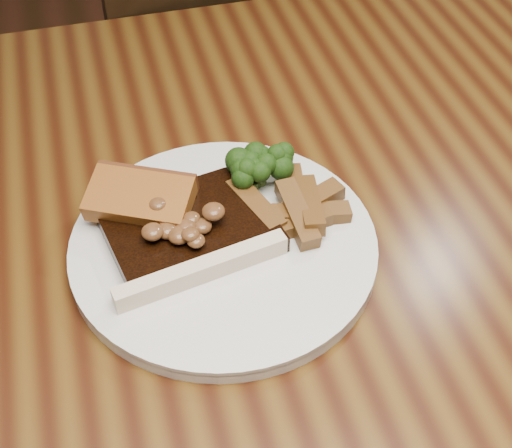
{
  "coord_description": "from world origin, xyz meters",
  "views": [
    {
      "loc": [
        -0.12,
        -0.44,
        1.25
      ],
      "look_at": [
        -0.0,
        -0.0,
        0.78
      ],
      "focal_mm": 50.0,
      "sensor_mm": 36.0,
      "label": 1
    }
  ],
  "objects_px": {
    "steak": "(191,231)",
    "potato_wedges": "(298,208)",
    "chair_far": "(230,78)",
    "dining_table": "(257,303)",
    "plate": "(224,247)",
    "garlic_bread": "(142,214)"
  },
  "relations": [
    {
      "from": "dining_table",
      "to": "chair_far",
      "type": "distance_m",
      "value": 0.64
    },
    {
      "from": "chair_far",
      "to": "plate",
      "type": "bearing_deg",
      "value": 70.21
    },
    {
      "from": "dining_table",
      "to": "potato_wedges",
      "type": "distance_m",
      "value": 0.13
    },
    {
      "from": "dining_table",
      "to": "chair_far",
      "type": "relative_size",
      "value": 1.72
    },
    {
      "from": "chair_far",
      "to": "garlic_bread",
      "type": "height_order",
      "value": "chair_far"
    },
    {
      "from": "plate",
      "to": "garlic_bread",
      "type": "distance_m",
      "value": 0.08
    },
    {
      "from": "plate",
      "to": "potato_wedges",
      "type": "height_order",
      "value": "potato_wedges"
    },
    {
      "from": "dining_table",
      "to": "steak",
      "type": "xyz_separation_m",
      "value": [
        -0.06,
        0.01,
        0.12
      ]
    },
    {
      "from": "steak",
      "to": "chair_far",
      "type": "bearing_deg",
      "value": 62.93
    },
    {
      "from": "steak",
      "to": "potato_wedges",
      "type": "bearing_deg",
      "value": -9.46
    },
    {
      "from": "chair_far",
      "to": "potato_wedges",
      "type": "height_order",
      "value": "chair_far"
    },
    {
      "from": "plate",
      "to": "potato_wedges",
      "type": "xyz_separation_m",
      "value": [
        0.08,
        0.01,
        0.02
      ]
    },
    {
      "from": "plate",
      "to": "steak",
      "type": "bearing_deg",
      "value": 155.91
    },
    {
      "from": "potato_wedges",
      "to": "steak",
      "type": "bearing_deg",
      "value": -178.83
    },
    {
      "from": "plate",
      "to": "potato_wedges",
      "type": "distance_m",
      "value": 0.08
    },
    {
      "from": "steak",
      "to": "potato_wedges",
      "type": "xyz_separation_m",
      "value": [
        0.11,
        0.0,
        0.0
      ]
    },
    {
      "from": "chair_far",
      "to": "steak",
      "type": "relative_size",
      "value": 6.29
    },
    {
      "from": "plate",
      "to": "dining_table",
      "type": "bearing_deg",
      "value": 3.43
    },
    {
      "from": "dining_table",
      "to": "potato_wedges",
      "type": "xyz_separation_m",
      "value": [
        0.04,
        0.01,
        0.12
      ]
    },
    {
      "from": "chair_far",
      "to": "steak",
      "type": "distance_m",
      "value": 0.68
    },
    {
      "from": "dining_table",
      "to": "plate",
      "type": "bearing_deg",
      "value": -176.57
    },
    {
      "from": "plate",
      "to": "steak",
      "type": "distance_m",
      "value": 0.03
    }
  ]
}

